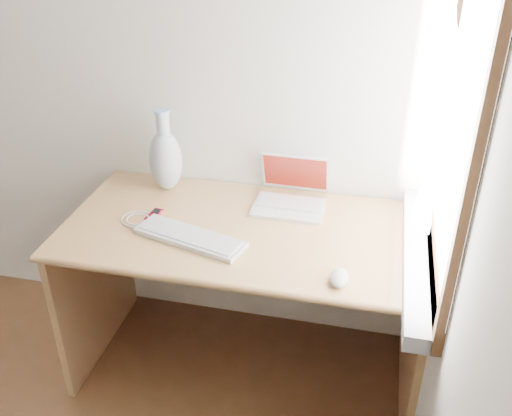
% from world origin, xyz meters
% --- Properties ---
extents(back_wall, '(3.50, 0.04, 2.60)m').
position_xyz_m(back_wall, '(0.00, 1.75, 1.30)').
color(back_wall, white).
rests_on(back_wall, floor).
extents(window, '(0.11, 0.99, 1.10)m').
position_xyz_m(window, '(1.72, 1.30, 1.28)').
color(window, white).
rests_on(window, right_wall).
extents(desk, '(1.44, 0.72, 0.76)m').
position_xyz_m(desk, '(1.03, 1.47, 0.54)').
color(desk, tan).
rests_on(desk, floor).
extents(laptop, '(0.30, 0.25, 0.20)m').
position_xyz_m(laptop, '(1.17, 1.60, 0.81)').
color(laptop, white).
rests_on(laptop, desk).
extents(external_keyboard, '(0.46, 0.25, 0.02)m').
position_xyz_m(external_keyboard, '(0.84, 1.25, 0.77)').
color(external_keyboard, silver).
rests_on(external_keyboard, desk).
extents(mouse, '(0.07, 0.11, 0.04)m').
position_xyz_m(mouse, '(1.43, 1.11, 0.78)').
color(mouse, white).
rests_on(mouse, desk).
extents(ipod, '(0.05, 0.10, 0.01)m').
position_xyz_m(ipod, '(0.64, 1.39, 0.77)').
color(ipod, '#B00C25').
rests_on(ipod, desk).
extents(cable_coil, '(0.17, 0.17, 0.01)m').
position_xyz_m(cable_coil, '(0.58, 1.34, 0.77)').
color(cable_coil, silver).
rests_on(cable_coil, desk).
extents(remote, '(0.05, 0.09, 0.01)m').
position_xyz_m(remote, '(0.68, 1.27, 0.77)').
color(remote, silver).
rests_on(remote, desk).
extents(vase, '(0.14, 0.14, 0.37)m').
position_xyz_m(vase, '(0.61, 1.63, 0.91)').
color(vase, '#B0BFCB').
rests_on(vase, desk).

